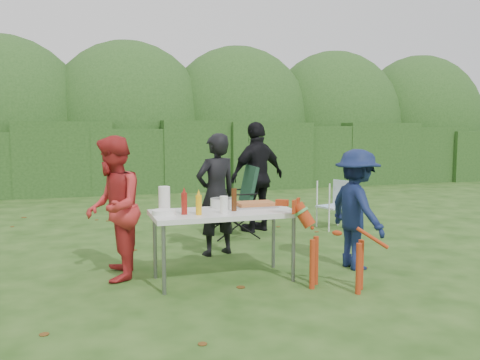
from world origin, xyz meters
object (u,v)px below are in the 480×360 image
object	(u,v)px
child	(357,209)
lawn_chair	(334,204)
beer_bottle	(234,200)
folding_table	(223,216)
ketchup_bottle	(184,204)
paper_towel_roll	(164,199)
mustard_bottle	(199,205)
dog	(337,247)
person_red_jacket	(113,208)
camping_chair	(233,201)
person_cook	(216,195)
person_black_puffy	(257,177)

from	to	relation	value
child	lawn_chair	xyz separation A→B (m)	(0.87, 2.13, -0.30)
lawn_chair	beer_bottle	bearing A→B (deg)	25.63
folding_table	ketchup_bottle	distance (m)	0.47
paper_towel_roll	mustard_bottle	bearing A→B (deg)	-48.62
dog	lawn_chair	size ratio (longest dim) A/B	1.19
folding_table	lawn_chair	world-z (taller)	lawn_chair
dog	ketchup_bottle	distance (m)	1.58
folding_table	person_red_jacket	bearing A→B (deg)	159.89
child	paper_towel_roll	bearing A→B (deg)	79.99
child	lawn_chair	bearing A→B (deg)	-26.63
folding_table	dog	bearing A→B (deg)	-33.11
person_red_jacket	beer_bottle	bearing A→B (deg)	77.17
folding_table	child	world-z (taller)	child
folding_table	camping_chair	xyz separation A→B (m)	(0.73, 2.01, -0.16)
beer_bottle	person_cook	bearing A→B (deg)	84.41
mustard_bottle	beer_bottle	xyz separation A→B (m)	(0.41, 0.12, 0.02)
beer_bottle	paper_towel_roll	bearing A→B (deg)	162.99
folding_table	person_cook	bearing A→B (deg)	78.56
camping_chair	mustard_bottle	world-z (taller)	camping_chair
lawn_chair	mustard_bottle	xyz separation A→B (m)	(-2.74, -2.24, 0.46)
folding_table	beer_bottle	world-z (taller)	beer_bottle
folding_table	paper_towel_roll	distance (m)	0.64
folding_table	person_black_puffy	size ratio (longest dim) A/B	0.88
person_black_puffy	mustard_bottle	xyz separation A→B (m)	(-1.51, -2.42, -0.01)
person_cook	dog	size ratio (longest dim) A/B	1.69
person_cook	person_red_jacket	size ratio (longest dim) A/B	1.01
person_cook	child	world-z (taller)	person_cook
lawn_chair	person_black_puffy	bearing A→B (deg)	-25.04
mustard_bottle	person_red_jacket	bearing A→B (deg)	145.70
child	beer_bottle	world-z (taller)	child
folding_table	ketchup_bottle	bearing A→B (deg)	-169.69
person_black_puffy	mustard_bottle	world-z (taller)	person_black_puffy
person_cook	person_black_puffy	bearing A→B (deg)	-145.64
person_red_jacket	child	bearing A→B (deg)	87.66
mustard_bottle	paper_towel_roll	distance (m)	0.44
child	dog	world-z (taller)	child
person_cook	lawn_chair	world-z (taller)	person_cook
person_red_jacket	beer_bottle	distance (m)	1.28
camping_chair	mustard_bottle	xyz separation A→B (m)	(-1.03, -2.15, 0.31)
child	ketchup_bottle	distance (m)	2.02
person_black_puffy	ketchup_bottle	bearing A→B (deg)	34.23
camping_chair	ketchup_bottle	size ratio (longest dim) A/B	4.82
child	mustard_bottle	xyz separation A→B (m)	(-1.88, -0.12, 0.16)
child	ketchup_bottle	xyz separation A→B (m)	(-2.01, -0.05, 0.17)
beer_bottle	dog	bearing A→B (deg)	-35.08
beer_bottle	paper_towel_roll	size ratio (longest dim) A/B	0.92
person_red_jacket	paper_towel_roll	xyz separation A→B (m)	(0.51, -0.21, 0.11)
child	mustard_bottle	world-z (taller)	child
person_red_jacket	mustard_bottle	distance (m)	0.97
dog	mustard_bottle	xyz separation A→B (m)	(-1.29, 0.50, 0.41)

